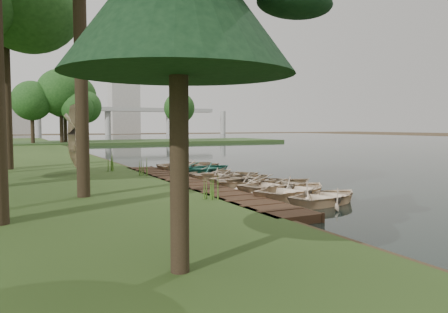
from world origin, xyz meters
name	(u,v)px	position (x,y,z in m)	size (l,w,h in m)	color
ground	(223,187)	(0.00, 0.00, 0.00)	(300.00, 300.00, 0.00)	#3D2F1D
water	(376,149)	(30.00, 20.00, 0.03)	(130.00, 200.00, 0.05)	black
boardwalk	(190,186)	(-1.60, 0.00, 0.15)	(1.60, 16.00, 0.30)	#362215
peninsula	(125,142)	(8.00, 50.00, 0.23)	(50.00, 14.00, 0.45)	#2F4820
far_trees	(103,102)	(4.67, 50.00, 6.43)	(45.60, 5.60, 8.80)	black
bridge	(82,112)	(12.31, 120.00, 7.08)	(95.90, 4.00, 8.60)	#A5A5A0
building_a	(124,109)	(30.00, 140.00, 9.00)	(10.00, 8.00, 18.00)	#A5A5A0
building_b	(17,116)	(-5.00, 145.00, 6.00)	(8.00, 8.00, 12.00)	#A5A5A0
rowboat_0	(327,194)	(1.25, -5.67, 0.38)	(2.30, 3.21, 0.67)	beige
rowboat_1	(295,188)	(0.94, -4.22, 0.45)	(2.72, 3.82, 0.79)	beige
rowboat_2	(280,183)	(1.21, -2.84, 0.45)	(2.78, 3.89, 0.81)	beige
rowboat_3	(257,180)	(0.93, -1.44, 0.41)	(2.51, 3.51, 0.73)	beige
rowboat_4	(243,177)	(1.11, 0.11, 0.39)	(2.34, 3.28, 0.68)	beige
rowboat_5	(227,174)	(1.02, 1.57, 0.40)	(2.44, 3.41, 0.71)	beige
rowboat_6	(212,171)	(0.91, 3.07, 0.37)	(2.21, 3.09, 0.64)	beige
rowboat_7	(205,168)	(1.13, 4.49, 0.45)	(2.75, 3.85, 0.80)	teal
rowboat_8	(191,165)	(1.07, 6.38, 0.45)	(2.78, 3.89, 0.81)	beige
rowboat_9	(187,163)	(1.30, 7.59, 0.43)	(2.62, 3.68, 0.76)	beige
stored_rowboat	(80,166)	(-5.28, 6.10, 0.67)	(2.58, 3.62, 0.75)	beige
tree_6	(4,3)	(-8.55, 9.91, 9.54)	(4.94, 4.94, 11.42)	black
reeds_0	(212,186)	(-2.60, -4.38, 0.74)	(0.60, 0.60, 0.88)	#3F661E
reeds_1	(177,174)	(-2.60, -1.09, 0.82)	(0.60, 0.60, 1.04)	#3F661E
reeds_2	(144,167)	(-2.60, 3.57, 0.73)	(0.60, 0.60, 0.87)	#3F661E
reeds_3	(110,161)	(-3.66, 6.45, 0.87)	(0.60, 0.60, 1.13)	#3F661E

